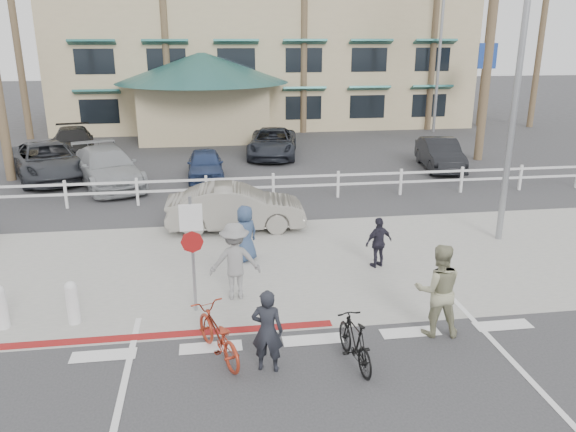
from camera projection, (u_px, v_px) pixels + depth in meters
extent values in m
plane|color=#333335|center=(319.00, 357.00, 10.51)|extent=(140.00, 140.00, 0.00)
cube|color=#333335|center=(344.00, 427.00, 8.62)|extent=(12.00, 16.00, 0.01)
cube|color=gray|center=(285.00, 264.00, 14.74)|extent=(22.00, 7.00, 0.01)
cube|color=#333335|center=(269.00, 217.00, 18.51)|extent=(40.00, 5.00, 0.01)
cube|color=#333335|center=(247.00, 158.00, 27.45)|extent=(50.00, 16.00, 0.01)
cube|color=maroon|center=(160.00, 336.00, 11.22)|extent=(7.00, 0.25, 0.02)
imported|color=maroon|center=(217.00, 335.00, 10.35)|extent=(1.25, 1.91, 0.95)
imported|color=black|center=(267.00, 331.00, 9.87)|extent=(0.65, 0.52, 1.56)
imported|color=black|center=(355.00, 341.00, 10.14)|extent=(0.63, 1.59, 0.93)
imported|color=gray|center=(438.00, 290.00, 11.04)|extent=(1.04, 0.87, 1.92)
imported|color=gray|center=(235.00, 261.00, 12.60)|extent=(1.16, 0.67, 1.80)
imported|color=#22202C|center=(379.00, 242.00, 14.38)|extent=(0.85, 0.57, 1.34)
imported|color=navy|center=(245.00, 234.00, 14.74)|extent=(0.89, 0.82, 1.53)
imported|color=gray|center=(236.00, 208.00, 17.20)|extent=(4.26, 1.61, 1.39)
imported|color=#2C2E34|center=(48.00, 161.00, 23.24)|extent=(4.44, 5.94, 1.50)
imported|color=#929599|center=(107.00, 167.00, 22.17)|extent=(3.83, 5.54, 1.49)
imported|color=navy|center=(205.00, 164.00, 23.27)|extent=(1.49, 3.61, 1.22)
imported|color=black|center=(440.00, 154.00, 24.95)|extent=(2.04, 4.29, 1.36)
imported|color=black|center=(73.00, 142.00, 27.56)|extent=(2.83, 5.07, 1.39)
imported|color=#22252E|center=(272.00, 143.00, 27.54)|extent=(3.05, 5.19, 1.36)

